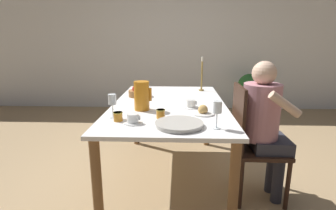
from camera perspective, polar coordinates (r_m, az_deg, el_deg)
The scene contains 17 objects.
ground_plane at distance 2.75m, azimuth 0.23°, elevation -15.13°, with size 20.00×20.00×0.00m, color tan.
wall_back at distance 5.14m, azimuth 1.39°, elevation 13.68°, with size 10.00×0.06×2.60m.
dining_table at distance 2.49m, azimuth 0.25°, elevation -1.67°, with size 1.04×1.78×0.76m.
chair_person_side at distance 2.33m, azimuth 17.56°, elevation -7.53°, with size 0.42×0.42×0.98m.
person_seated at distance 2.29m, azimuth 20.25°, elevation -3.12°, with size 0.39×0.41×1.18m.
red_pitcher at distance 2.22m, azimuth -5.74°, elevation 2.05°, with size 0.15×0.13×0.25m.
wine_glass_water at distance 2.02m, azimuth -12.03°, elevation 0.94°, with size 0.06×0.06×0.19m.
wine_glass_juice at distance 1.77m, azimuth 10.67°, elevation -0.81°, with size 0.06×0.06×0.19m.
teacup_near_person at distance 1.89m, azimuth -7.66°, elevation -3.07°, with size 0.14×0.14×0.07m.
teacup_across at distance 2.31m, azimuth 4.98°, elevation 0.19°, with size 0.14×0.14×0.07m.
serving_tray at distance 1.82m, azimuth 2.44°, elevation -4.18°, with size 0.34×0.34×0.03m.
bread_plate at distance 2.12m, azimuth 7.60°, elevation -1.39°, with size 0.19×0.19×0.08m.
jam_jar_amber at distance 1.96m, azimuth -10.82°, elevation -2.39°, with size 0.07×0.07×0.07m.
jam_jar_red at distance 2.00m, azimuth -1.62°, elevation -1.83°, with size 0.07×0.07×0.07m.
fruit_bowl at distance 2.77m, azimuth -6.29°, elevation 2.82°, with size 0.22×0.22×0.12m.
candlestick_tall at distance 3.06m, azimuth 7.35°, elevation 6.00°, with size 0.06×0.06×0.39m.
potted_plant at distance 4.89m, azimuth 17.28°, elevation 3.07°, with size 0.42×0.42×0.75m.
Camera 1 is at (0.09, -2.40, 1.35)m, focal length 28.00 mm.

